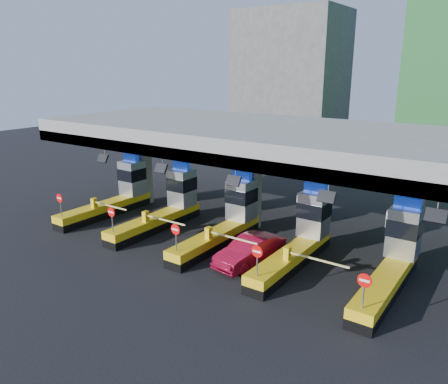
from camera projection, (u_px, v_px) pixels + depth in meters
The scene contains 9 objects.
ground at pixel (225, 241), 27.23m from camera, with size 120.00×120.00×0.00m, color black.
toll_canopy at pixel (251, 138), 27.81m from camera, with size 28.00×12.09×7.00m.
toll_lane_far_left at pixel (118, 194), 32.58m from camera, with size 4.43×8.00×4.16m.
toll_lane_left at pixel (168, 205), 29.82m from camera, with size 4.43×8.00×4.16m.
toll_lane_center at pixel (228, 219), 27.06m from camera, with size 4.43×8.00×4.16m.
toll_lane_right at pixel (302, 236), 24.31m from camera, with size 4.43×8.00×4.16m.
toll_lane_far_right at pixel (395, 258), 21.55m from camera, with size 4.43×8.00×4.16m.
bg_building_concrete at pixel (290, 78), 60.84m from camera, with size 14.00×10.00×18.00m, color #4C4C49.
red_car at pixel (250, 251), 23.98m from camera, with size 1.61×4.61×1.52m, color maroon.
Camera 1 is at (14.44, -20.81, 10.45)m, focal length 35.00 mm.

